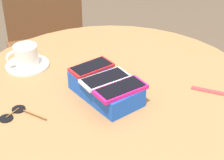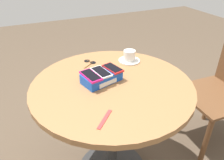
% 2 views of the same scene
% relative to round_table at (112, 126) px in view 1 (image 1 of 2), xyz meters
% --- Properties ---
extents(round_table, '(0.88, 0.88, 0.73)m').
position_rel_round_table_xyz_m(round_table, '(0.00, 0.00, 0.00)').
color(round_table, '#2D2D2D').
rests_on(round_table, ground_plane).
extents(phone_box, '(0.23, 0.17, 0.05)m').
position_rel_round_table_xyz_m(phone_box, '(-0.04, 0.04, 0.18)').
color(phone_box, blue).
rests_on(phone_box, round_table).
extents(phone_magenta, '(0.09, 0.15, 0.01)m').
position_rel_round_table_xyz_m(phone_magenta, '(-0.11, 0.02, 0.21)').
color(phone_magenta, '#D11975').
rests_on(phone_magenta, phone_box).
extents(phone_white, '(0.09, 0.14, 0.01)m').
position_rel_round_table_xyz_m(phone_white, '(-0.05, 0.04, 0.21)').
color(phone_white, silver).
rests_on(phone_white, phone_box).
extents(phone_red, '(0.09, 0.14, 0.01)m').
position_rel_round_table_xyz_m(phone_red, '(0.03, 0.05, 0.21)').
color(phone_red, red).
rests_on(phone_red, phone_box).
extents(saucer, '(0.14, 0.14, 0.01)m').
position_rel_round_table_xyz_m(saucer, '(0.21, 0.20, 0.16)').
color(saucer, silver).
rests_on(saucer, round_table).
extents(coffee_cup, '(0.08, 0.10, 0.07)m').
position_rel_round_table_xyz_m(coffee_cup, '(0.21, 0.21, 0.20)').
color(coffee_cup, silver).
rests_on(coffee_cup, saucer).
extents(lanyard_strap, '(0.10, 0.10, 0.00)m').
position_rel_round_table_xyz_m(lanyard_strap, '(-0.15, -0.26, 0.16)').
color(lanyard_strap, red).
rests_on(lanyard_strap, round_table).
extents(sunglasses, '(0.10, 0.11, 0.01)m').
position_rel_round_table_xyz_m(sunglasses, '(-0.03, 0.29, 0.16)').
color(sunglasses, black).
rests_on(sunglasses, round_table).
extents(chair_near_window, '(0.45, 0.45, 0.91)m').
position_rel_round_table_xyz_m(chair_near_window, '(0.88, -0.03, -0.10)').
color(chair_near_window, brown).
rests_on(chair_near_window, ground_plane).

